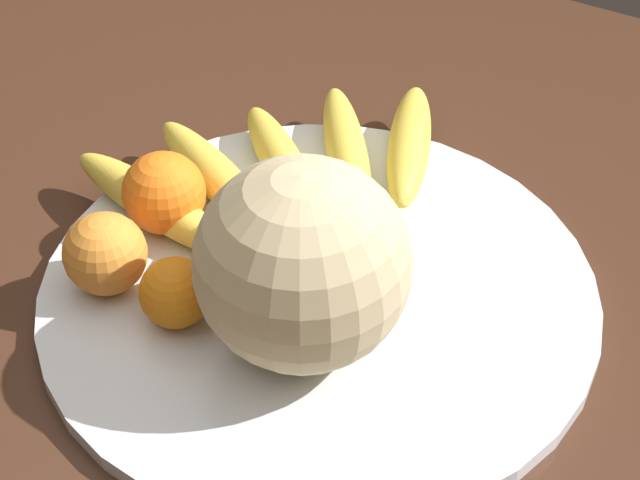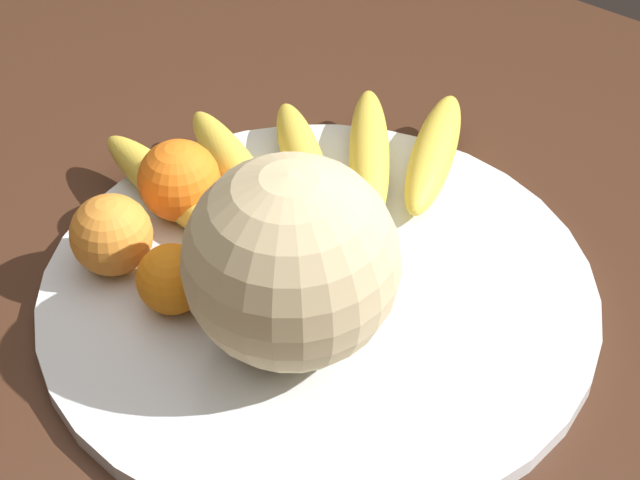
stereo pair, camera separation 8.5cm
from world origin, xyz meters
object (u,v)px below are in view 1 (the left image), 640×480
kitchen_table (361,384)px  orange_mid_center (238,239)px  melon (302,264)px  orange_front_left (161,196)px  orange_front_right (105,254)px  banana_bunch (284,169)px  fruit_bowl (320,291)px  orange_back_left (175,293)px

kitchen_table → orange_mid_center: bearing=-174.2°
melon → orange_front_left: 0.19m
orange_front_left → orange_mid_center: (0.08, -0.01, -0.01)m
orange_front_left → orange_mid_center: size_ratio=1.24×
melon → orange_front_right: size_ratio=2.37×
melon → orange_mid_center: (-0.09, 0.05, -0.05)m
melon → banana_bunch: 0.21m
orange_front_left → orange_mid_center: bearing=-4.6°
melon → orange_mid_center: size_ratio=2.79×
kitchen_table → banana_bunch: 0.21m
fruit_bowl → orange_front_left: orange_front_left is taller
orange_front_right → fruit_bowl: bearing=30.2°
melon → orange_back_left: 0.12m
kitchen_table → orange_mid_center: (-0.11, -0.01, 0.13)m
orange_front_right → kitchen_table: bearing=23.9°
kitchen_table → orange_front_right: (-0.19, -0.09, 0.13)m
fruit_bowl → melon: bearing=-71.3°
banana_bunch → orange_back_left: bearing=134.5°
orange_front_right → orange_mid_center: bearing=42.8°
orange_back_left → fruit_bowl: bearing=49.2°
kitchen_table → fruit_bowl: (-0.04, 0.00, 0.09)m
kitchen_table → fruit_bowl: 0.10m
fruit_bowl → orange_mid_center: orange_mid_center is taller
orange_front_right → orange_mid_center: size_ratio=1.18×
fruit_bowl → banana_bunch: banana_bunch is taller
fruit_bowl → orange_front_left: bearing=-177.5°
orange_mid_center → orange_back_left: size_ratio=1.02×
melon → orange_front_right: bearing=-171.2°
banana_bunch → orange_mid_center: size_ratio=5.42×
fruit_bowl → orange_mid_center: (-0.07, -0.01, 0.04)m
fruit_bowl → orange_back_left: orange_back_left is taller
fruit_bowl → banana_bunch: 0.14m
fruit_bowl → orange_front_left: 0.16m
orange_front_left → orange_front_right: 0.08m
kitchen_table → orange_front_right: bearing=-156.1°
banana_bunch → orange_back_left: orange_back_left is taller
fruit_bowl → orange_front_right: 0.18m
kitchen_table → orange_front_left: (-0.20, -0.00, 0.13)m
orange_front_right → orange_back_left: (0.07, -0.00, -0.01)m
kitchen_table → orange_mid_center: orange_mid_center is taller
fruit_bowl → banana_bunch: (-0.10, 0.10, 0.03)m
kitchen_table → banana_bunch: bearing=144.1°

